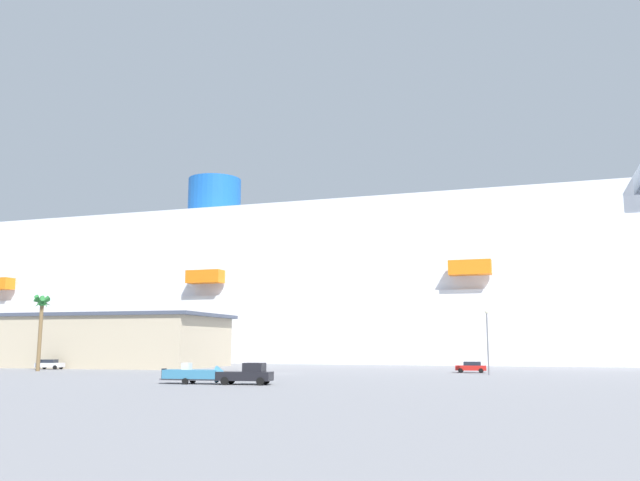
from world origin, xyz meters
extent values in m
plane|color=gray|center=(0.00, 30.00, 0.00)|extent=(600.00, 600.00, 0.00)
cube|color=white|center=(0.80, 60.46, 7.22)|extent=(244.83, 62.50, 14.44)
cube|color=white|center=(0.80, 60.46, 16.13)|extent=(215.61, 56.47, 3.39)
cube|color=white|center=(-4.02, 60.98, 19.53)|extent=(207.42, 54.73, 3.39)
cube|color=white|center=(-8.84, 61.50, 22.92)|extent=(194.07, 52.68, 3.39)
cube|color=white|center=(-13.66, 62.02, 26.31)|extent=(181.20, 50.67, 3.39)
cube|color=white|center=(-18.48, 62.54, 29.70)|extent=(173.84, 49.44, 3.39)
cube|color=white|center=(-23.29, 63.05, 33.09)|extent=(167.36, 48.58, 3.39)
cylinder|color=#1959B2|center=(-35.34, 64.35, 40.13)|extent=(14.59, 14.59, 10.68)
cube|color=orange|center=(-29.36, 44.45, 18.51)|extent=(8.30, 4.04, 2.80)
cube|color=orange|center=(26.85, 38.41, 18.51)|extent=(8.30, 4.04, 2.80)
cube|color=#B7A88C|center=(-43.08, 20.17, 4.37)|extent=(50.85, 23.84, 8.74)
cube|color=#3F4759|center=(-43.08, 20.17, 9.04)|extent=(52.89, 24.79, 0.60)
cube|color=black|center=(2.86, -24.71, 0.85)|extent=(5.61, 2.02, 0.90)
cube|color=black|center=(3.87, -24.71, 1.75)|extent=(2.02, 1.85, 0.90)
cube|color=#26333F|center=(4.54, -24.71, 1.66)|extent=(0.10, 1.68, 0.63)
cylinder|color=black|center=(4.82, -23.71, 0.40)|extent=(0.80, 0.28, 0.80)
cylinder|color=black|center=(4.83, -25.71, 0.40)|extent=(0.80, 0.28, 0.80)
cylinder|color=black|center=(1.07, -23.72, 0.40)|extent=(0.80, 0.28, 0.80)
cylinder|color=black|center=(1.08, -25.72, 0.40)|extent=(0.80, 0.28, 0.80)
cube|color=#595960|center=(-2.87, -24.73, 0.47)|extent=(6.41, 1.80, 0.16)
cube|color=#595960|center=(0.91, -24.72, 0.47)|extent=(2.10, 0.13, 0.10)
cylinder|color=black|center=(-3.17, -23.74, 0.32)|extent=(0.64, 0.22, 0.64)
cylinder|color=black|center=(-3.16, -25.72, 0.32)|extent=(0.64, 0.22, 0.64)
cube|color=teal|center=(-2.87, -24.73, 1.00)|extent=(5.83, 2.00, 0.90)
cone|color=teal|center=(0.44, -24.72, 1.00)|extent=(1.21, 1.78, 1.78)
cube|color=silver|center=(-3.46, -24.73, 1.80)|extent=(0.80, 1.00, 0.70)
cube|color=black|center=(-5.99, -24.74, 1.00)|extent=(0.36, 0.50, 1.10)
cylinder|color=brown|center=(-38.18, 0.32, 5.16)|extent=(0.57, 0.57, 10.31)
cone|color=#287233|center=(-37.79, 0.40, 10.41)|extent=(1.18, 2.73, 1.69)
cone|color=#287233|center=(-37.97, 0.66, 10.41)|extent=(2.43, 1.85, 2.21)
cone|color=#287233|center=(-38.34, 0.69, 10.41)|extent=(2.73, 1.68, 1.57)
cone|color=#287233|center=(-38.58, 0.32, 10.41)|extent=(0.71, 2.39, 2.25)
cone|color=#287233|center=(-38.42, 0.00, 10.41)|extent=(2.56, 2.14, 1.56)
cone|color=#287233|center=(-38.00, -0.03, 10.41)|extent=(2.53, 1.75, 2.12)
sphere|color=#287233|center=(-38.18, 0.32, 10.31)|extent=(1.10, 1.10, 1.10)
cylinder|color=slate|center=(28.14, 1.95, 4.07)|extent=(0.20, 0.20, 8.15)
sphere|color=#F9F2CC|center=(28.14, 1.95, 8.40)|extent=(0.56, 0.56, 0.56)
cube|color=silver|center=(-40.89, 7.34, 0.68)|extent=(4.47, 2.28, 0.70)
cube|color=#1E232D|center=(-41.11, 7.32, 1.31)|extent=(2.56, 1.93, 0.55)
cylinder|color=black|center=(-39.56, 8.42, 0.33)|extent=(0.68, 0.28, 0.66)
cylinder|color=black|center=(-39.39, 6.51, 0.33)|extent=(0.68, 0.28, 0.66)
cylinder|color=black|center=(-42.40, 8.17, 0.33)|extent=(0.68, 0.28, 0.66)
cylinder|color=black|center=(-42.23, 6.26, 0.33)|extent=(0.68, 0.28, 0.66)
cube|color=red|center=(25.92, 8.35, 0.68)|extent=(4.42, 2.08, 0.70)
cube|color=#1E232D|center=(26.13, 8.33, 1.31)|extent=(2.52, 1.76, 0.55)
cylinder|color=black|center=(24.44, 7.58, 0.33)|extent=(0.67, 0.27, 0.66)
cylinder|color=black|center=(24.57, 9.33, 0.33)|extent=(0.67, 0.27, 0.66)
cylinder|color=black|center=(27.26, 7.36, 0.33)|extent=(0.67, 0.27, 0.66)
cylinder|color=black|center=(27.40, 9.12, 0.33)|extent=(0.67, 0.27, 0.66)
camera|label=1|loc=(24.38, -90.02, 4.14)|focal=36.95mm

